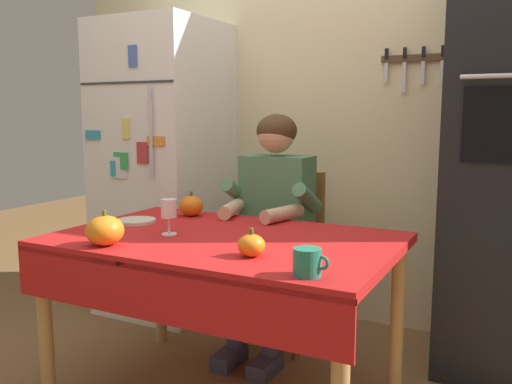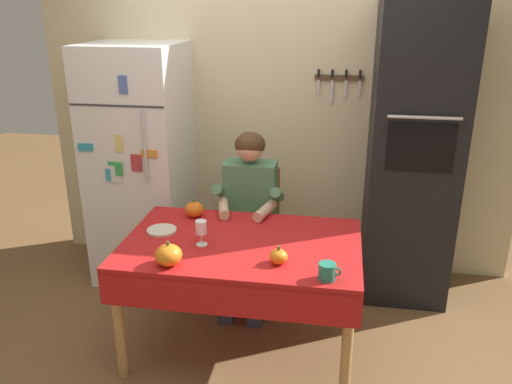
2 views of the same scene
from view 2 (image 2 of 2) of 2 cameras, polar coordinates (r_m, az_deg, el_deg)
The scene contains 13 objects.
ground_plane at distance 3.38m, azimuth -1.80°, elevation -17.59°, with size 10.00×10.00×0.00m, color brown.
back_wall_assembly at distance 4.06m, azimuth 2.44°, elevation 9.33°, with size 3.70×0.13×2.60m.
refrigerator at distance 4.04m, azimuth -12.59°, elevation 2.94°, with size 0.68×0.71×1.80m.
wall_oven at distance 3.79m, azimuth 16.91°, elevation 3.73°, with size 0.60×0.64×2.10m.
dining_table at distance 3.09m, azimuth -1.66°, elevation -7.07°, with size 1.40×0.90×0.74m.
chair_behind_person at distance 3.86m, azimuth -0.29°, elevation -3.55°, with size 0.40×0.40×0.93m.
seated_person at distance 3.60m, azimuth -0.80°, elevation -1.47°, with size 0.47×0.55×1.25m.
coffee_mug at distance 2.68m, azimuth 7.89°, elevation -8.70°, with size 0.12×0.09×0.09m.
wine_glass at distance 3.00m, azimuth -6.08°, elevation -4.04°, with size 0.07×0.07×0.15m.
pumpkin_large at distance 2.81m, azimuth 2.50°, elevation -7.14°, with size 0.10×0.10×0.10m.
pumpkin_medium at distance 2.83m, azimuth -9.64°, elevation -6.88°, with size 0.15×0.15×0.14m.
pumpkin_small at distance 3.42m, azimuth -6.85°, elevation -1.92°, with size 0.12×0.12×0.12m.
serving_tray at distance 3.25m, azimuth -10.37°, elevation -4.19°, with size 0.18×0.18×0.02m, color beige.
Camera 2 is at (0.54, -2.61, 2.08)m, focal length 36.21 mm.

